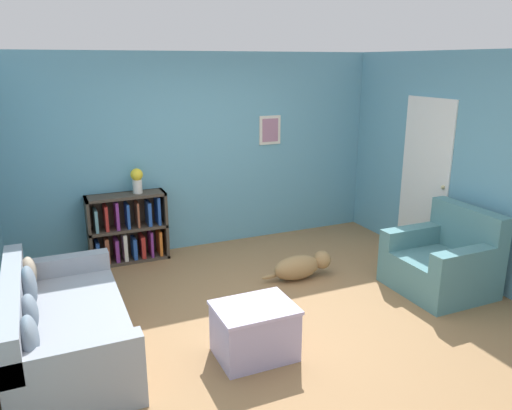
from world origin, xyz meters
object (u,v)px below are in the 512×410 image
object	(u,v)px
couch	(61,327)
vase	(137,179)
recliner_chair	(444,262)
dog	(301,266)
coffee_table	(255,329)
bookshelf	(128,230)

from	to	relation	value
couch	vase	size ratio (longest dim) A/B	6.07
recliner_chair	vase	size ratio (longest dim) A/B	3.11
dog	couch	bearing A→B (deg)	-167.39
recliner_chair	coffee_table	size ratio (longest dim) A/B	1.45
bookshelf	dog	distance (m)	2.26
couch	bookshelf	xyz separation A→B (m)	(0.92, 1.99, 0.12)
coffee_table	bookshelf	bearing A→B (deg)	102.96
couch	coffee_table	distance (m)	1.66
recliner_chair	bookshelf	bearing A→B (deg)	143.36
couch	vase	distance (m)	2.38
couch	bookshelf	distance (m)	2.20
couch	recliner_chair	xyz separation A→B (m)	(3.99, -0.29, 0.04)
couch	recliner_chair	size ratio (longest dim) A/B	1.95
bookshelf	dog	xyz separation A→B (m)	(1.76, -1.39, -0.26)
recliner_chair	coffee_table	world-z (taller)	recliner_chair
bookshelf	coffee_table	xyz separation A→B (m)	(0.61, -2.65, -0.16)
recliner_chair	dog	bearing A→B (deg)	145.87
couch	coffee_table	size ratio (longest dim) A/B	2.83
coffee_table	dog	distance (m)	1.70
vase	coffee_table	bearing A→B (deg)	-80.30
coffee_table	vase	size ratio (longest dim) A/B	2.15
coffee_table	dog	world-z (taller)	coffee_table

